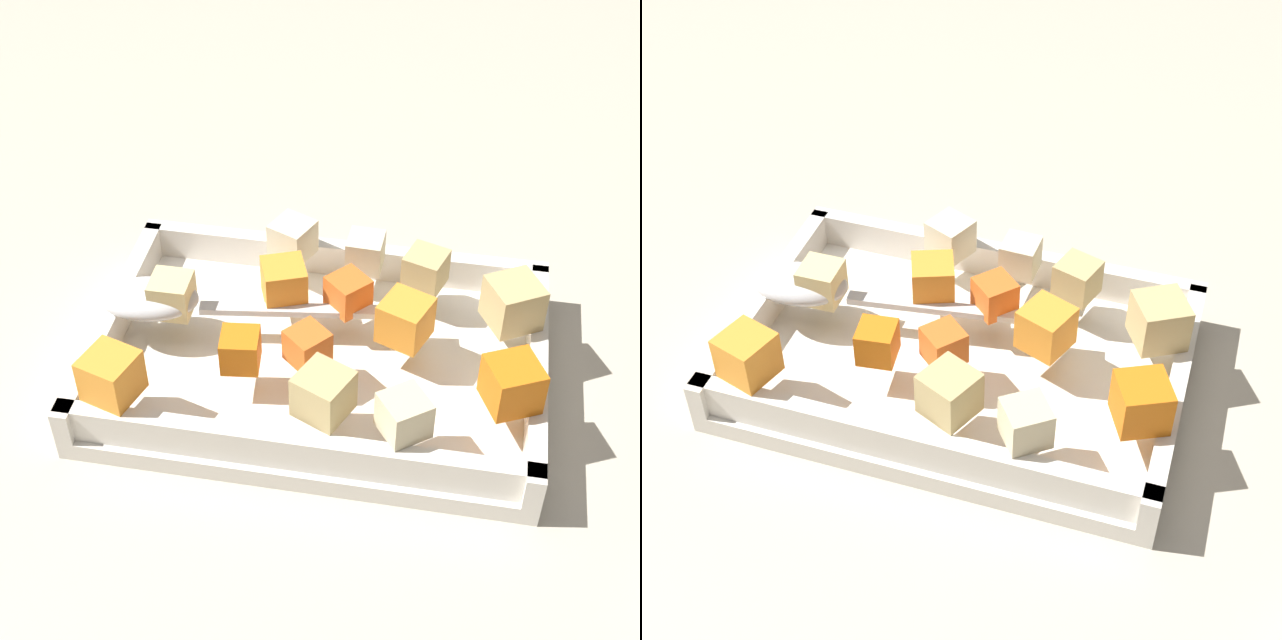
% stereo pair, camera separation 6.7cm
% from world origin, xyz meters
% --- Properties ---
extents(ground_plane, '(4.00, 4.00, 0.00)m').
position_xyz_m(ground_plane, '(0.00, 0.00, 0.00)').
color(ground_plane, '#BCB29E').
extents(baking_dish, '(0.31, 0.21, 0.04)m').
position_xyz_m(baking_dish, '(-0.02, 0.00, 0.01)').
color(baking_dish, white).
rests_on(baking_dish, ground_plane).
extents(carrot_chunk_corner_sw, '(0.03, 0.03, 0.03)m').
position_xyz_m(carrot_chunk_corner_sw, '(-0.06, -0.04, 0.05)').
color(carrot_chunk_corner_sw, orange).
rests_on(carrot_chunk_corner_sw, baking_dish).
extents(carrot_chunk_near_right, '(0.04, 0.04, 0.03)m').
position_xyz_m(carrot_chunk_near_right, '(0.04, 0.01, 0.06)').
color(carrot_chunk_near_right, orange).
rests_on(carrot_chunk_near_right, baking_dish).
extents(carrot_chunk_corner_se, '(0.04, 0.04, 0.03)m').
position_xyz_m(carrot_chunk_corner_se, '(0.12, -0.04, 0.06)').
color(carrot_chunk_corner_se, orange).
rests_on(carrot_chunk_corner_se, baking_dish).
extents(carrot_chunk_corner_nw, '(0.04, 0.04, 0.03)m').
position_xyz_m(carrot_chunk_corner_nw, '(-0.00, 0.03, 0.05)').
color(carrot_chunk_corner_nw, orange).
rests_on(carrot_chunk_corner_nw, baking_dish).
extents(carrot_chunk_near_left, '(0.03, 0.03, 0.02)m').
position_xyz_m(carrot_chunk_near_left, '(-0.02, -0.02, 0.05)').
color(carrot_chunk_near_left, orange).
rests_on(carrot_chunk_near_left, baking_dish).
extents(carrot_chunk_far_right, '(0.04, 0.04, 0.03)m').
position_xyz_m(carrot_chunk_far_right, '(-0.05, 0.03, 0.06)').
color(carrot_chunk_far_right, orange).
rests_on(carrot_chunk_far_right, baking_dish).
extents(carrot_chunk_heap_side, '(0.04, 0.04, 0.03)m').
position_xyz_m(carrot_chunk_heap_side, '(-0.14, -0.08, 0.06)').
color(carrot_chunk_heap_side, orange).
rests_on(carrot_chunk_heap_side, baking_dish).
extents(potato_chunk_rim_edge, '(0.04, 0.04, 0.03)m').
position_xyz_m(potato_chunk_rim_edge, '(-0.05, 0.09, 0.06)').
color(potato_chunk_rim_edge, beige).
rests_on(potato_chunk_rim_edge, baking_dish).
extents(potato_chunk_mid_right, '(0.03, 0.03, 0.03)m').
position_xyz_m(potato_chunk_mid_right, '(-0.12, 0.01, 0.06)').
color(potato_chunk_mid_right, '#E0CC89').
rests_on(potato_chunk_mid_right, baking_dish).
extents(potato_chunk_corner_ne, '(0.05, 0.05, 0.03)m').
position_xyz_m(potato_chunk_corner_ne, '(0.11, 0.04, 0.06)').
color(potato_chunk_corner_ne, tan).
rests_on(potato_chunk_corner_ne, baking_dish).
extents(potato_chunk_center, '(0.04, 0.04, 0.03)m').
position_xyz_m(potato_chunk_center, '(0.00, -0.07, 0.06)').
color(potato_chunk_center, tan).
rests_on(potato_chunk_center, baking_dish).
extents(potato_chunk_front_center, '(0.03, 0.03, 0.03)m').
position_xyz_m(potato_chunk_front_center, '(0.05, 0.07, 0.05)').
color(potato_chunk_front_center, tan).
rests_on(potato_chunk_front_center, baking_dish).
extents(potato_chunk_back_center, '(0.03, 0.03, 0.03)m').
position_xyz_m(potato_chunk_back_center, '(0.01, 0.08, 0.05)').
color(potato_chunk_back_center, beige).
rests_on(potato_chunk_back_center, baking_dish).
extents(potato_chunk_near_spoon, '(0.04, 0.04, 0.03)m').
position_xyz_m(potato_chunk_near_spoon, '(0.05, -0.08, 0.05)').
color(potato_chunk_near_spoon, beige).
rests_on(potato_chunk_near_spoon, baking_dish).
extents(serving_spoon, '(0.23, 0.06, 0.02)m').
position_xyz_m(serving_spoon, '(-0.12, 0.01, 0.05)').
color(serving_spoon, silver).
rests_on(serving_spoon, baking_dish).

